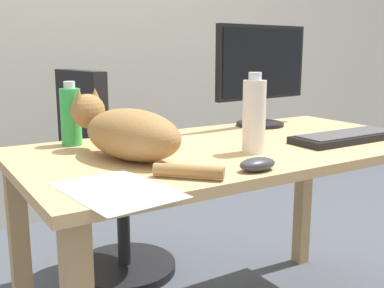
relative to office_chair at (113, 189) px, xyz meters
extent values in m
cube|color=beige|center=(0.18, 0.90, 0.88)|extent=(6.00, 0.04, 2.60)
cube|color=tan|center=(0.18, -0.67, 0.29)|extent=(1.44, 0.74, 0.03)
cube|color=tan|center=(-0.48, -0.36, -0.07)|extent=(0.06, 0.06, 0.69)
cube|color=tan|center=(0.84, -0.36, -0.07)|extent=(0.06, 0.06, 0.69)
cylinder|color=black|center=(0.05, 0.01, -0.40)|extent=(0.48, 0.48, 0.04)
cylinder|color=black|center=(0.05, 0.01, -0.17)|extent=(0.06, 0.06, 0.50)
cylinder|color=black|center=(0.05, 0.01, 0.11)|extent=(0.44, 0.44, 0.06)
cube|color=black|center=(-0.14, -0.02, 0.34)|extent=(0.11, 0.36, 0.40)
cylinder|color=black|center=(0.51, -0.41, 0.31)|extent=(0.20, 0.20, 0.01)
cylinder|color=black|center=(0.51, -0.41, 0.37)|extent=(0.04, 0.04, 0.10)
cube|color=black|center=(0.51, -0.41, 0.57)|extent=(0.48, 0.07, 0.30)
cube|color=black|center=(0.51, -0.42, 0.57)|extent=(0.45, 0.05, 0.27)
cube|color=black|center=(0.56, -0.83, 0.31)|extent=(0.44, 0.15, 0.02)
cube|color=#444447|center=(0.56, -0.83, 0.33)|extent=(0.40, 0.12, 0.00)
ellipsoid|color=olive|center=(-0.21, -0.69, 0.38)|extent=(0.27, 0.40, 0.15)
sphere|color=olive|center=(-0.27, -0.49, 0.43)|extent=(0.11, 0.11, 0.11)
cone|color=olive|center=(-0.30, -0.49, 0.48)|extent=(0.04, 0.04, 0.04)
cone|color=olive|center=(-0.24, -0.48, 0.48)|extent=(0.04, 0.04, 0.04)
cylinder|color=olive|center=(-0.18, -0.95, 0.32)|extent=(0.15, 0.15, 0.03)
ellipsoid|color=#333338|center=(0.02, -0.98, 0.32)|extent=(0.11, 0.06, 0.04)
cube|color=white|center=(-0.37, -0.95, 0.30)|extent=(0.24, 0.32, 0.00)
cylinder|color=green|center=(-0.29, -0.38, 0.40)|extent=(0.07, 0.07, 0.19)
cylinder|color=silver|center=(-0.29, -0.38, 0.50)|extent=(0.04, 0.04, 0.02)
cylinder|color=silver|center=(0.15, -0.80, 0.42)|extent=(0.07, 0.07, 0.23)
cylinder|color=silver|center=(0.15, -0.80, 0.54)|extent=(0.04, 0.04, 0.02)
camera|label=1|loc=(-0.76, -1.91, 0.62)|focal=43.47mm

